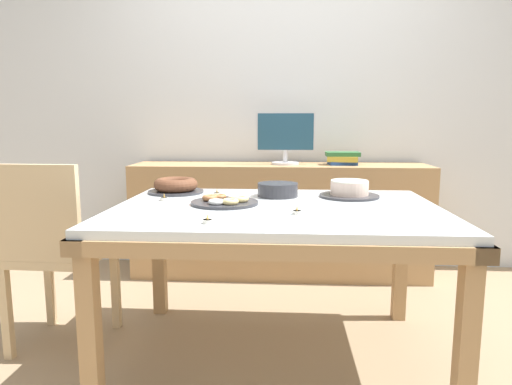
# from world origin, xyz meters

# --- Properties ---
(ground_plane) EXTENTS (12.00, 12.00, 0.00)m
(ground_plane) POSITION_xyz_m (0.00, 0.00, 0.00)
(ground_plane) COLOR #997F60
(wall_back) EXTENTS (8.00, 0.10, 2.60)m
(wall_back) POSITION_xyz_m (0.00, 1.54, 1.30)
(wall_back) COLOR silver
(wall_back) RESTS_ON ground
(dining_table) EXTENTS (1.52, 1.09, 0.74)m
(dining_table) POSITION_xyz_m (0.00, 0.00, 0.66)
(dining_table) COLOR silver
(dining_table) RESTS_ON ground
(chair) EXTENTS (0.43, 0.43, 0.94)m
(chair) POSITION_xyz_m (-1.08, 0.01, 0.52)
(chair) COLOR #D1B284
(chair) RESTS_ON ground
(sideboard) EXTENTS (2.14, 0.44, 0.82)m
(sideboard) POSITION_xyz_m (0.00, 1.24, 0.41)
(sideboard) COLOR tan
(sideboard) RESTS_ON ground
(computer_monitor) EXTENTS (0.42, 0.20, 0.38)m
(computer_monitor) POSITION_xyz_m (0.04, 1.24, 1.01)
(computer_monitor) COLOR silver
(computer_monitor) RESTS_ON sideboard
(book_stack) EXTENTS (0.24, 0.20, 0.09)m
(book_stack) POSITION_xyz_m (0.45, 1.24, 0.87)
(book_stack) COLOR #23478C
(book_stack) RESTS_ON sideboard
(cake_chocolate_round) EXTENTS (0.31, 0.31, 0.09)m
(cake_chocolate_round) POSITION_xyz_m (0.37, 0.28, 0.78)
(cake_chocolate_round) COLOR #333338
(cake_chocolate_round) RESTS_ON dining_table
(cake_golden_bundt) EXTENTS (0.30, 0.30, 0.08)m
(cake_golden_bundt) POSITION_xyz_m (-0.56, 0.37, 0.78)
(cake_golden_bundt) COLOR #333338
(cake_golden_bundt) RESTS_ON dining_table
(pastry_platter) EXTENTS (0.32, 0.32, 0.04)m
(pastry_platter) POSITION_xyz_m (-0.24, 0.03, 0.76)
(pastry_platter) COLOR #333338
(pastry_platter) RESTS_ON dining_table
(plate_stack) EXTENTS (0.21, 0.21, 0.07)m
(plate_stack) POSITION_xyz_m (0.00, 0.28, 0.78)
(plate_stack) COLOR #333338
(plate_stack) RESTS_ON dining_table
(tealight_near_cakes) EXTENTS (0.04, 0.04, 0.04)m
(tealight_near_cakes) POSITION_xyz_m (-0.26, -0.39, 0.75)
(tealight_near_cakes) COLOR silver
(tealight_near_cakes) RESTS_ON dining_table
(tealight_centre) EXTENTS (0.04, 0.04, 0.04)m
(tealight_centre) POSITION_xyz_m (-0.56, 0.11, 0.75)
(tealight_centre) COLOR silver
(tealight_centre) RESTS_ON dining_table
(tealight_right_edge) EXTENTS (0.04, 0.04, 0.04)m
(tealight_right_edge) POSITION_xyz_m (0.09, -0.18, 0.75)
(tealight_right_edge) COLOR silver
(tealight_right_edge) RESTS_ON dining_table
(tealight_left_edge) EXTENTS (0.04, 0.04, 0.04)m
(tealight_left_edge) POSITION_xyz_m (-0.32, 0.29, 0.75)
(tealight_left_edge) COLOR silver
(tealight_left_edge) RESTS_ON dining_table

